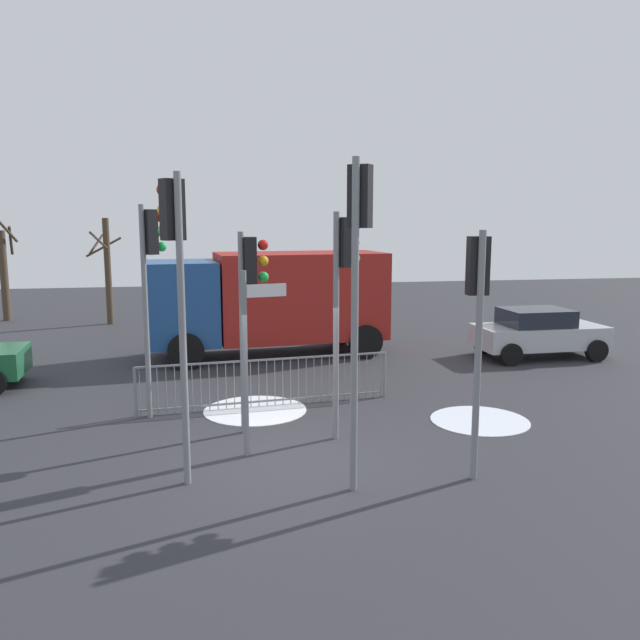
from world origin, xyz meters
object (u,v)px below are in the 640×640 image
Objects in this scene: delivery_truck at (270,298)px; bare_tree_centre at (3,270)px; traffic_light_foreground_right at (477,298)px; traffic_light_rear_left at (175,259)px; traffic_light_mid_right at (150,263)px; car_silver_far at (538,332)px; bare_tree_left at (107,269)px; traffic_light_foreground_left at (250,287)px; traffic_light_mid_left at (343,274)px; traffic_light_rear_right at (359,251)px; direction_sign_post at (248,354)px.

bare_tree_centre reaches higher than delivery_truck.
traffic_light_foreground_right is 4.65m from traffic_light_rear_left.
traffic_light_mid_right is 3.59m from traffic_light_rear_left.
car_silver_far is at bearing -29.96° from bare_tree_centre.
traffic_light_foreground_right is 18.50m from bare_tree_left.
traffic_light_foreground_left is at bearing -60.09° from bare_tree_centre.
traffic_light_rear_right reaches higher than traffic_light_mid_left.
traffic_light_mid_right is 6.55m from delivery_truck.
bare_tree_left is (-13.55, 8.69, 1.41)m from car_silver_far.
delivery_truck is (2.31, 9.16, -1.75)m from traffic_light_rear_left.
traffic_light_mid_left is 3.32m from traffic_light_rear_left.
traffic_light_rear_right is (-0.25, -2.24, 0.53)m from traffic_light_mid_left.
traffic_light_foreground_left is 0.89× the size of bare_tree_centre.
delivery_truck is at bearing 70.22° from direction_sign_post.
bare_tree_left is at bearing 95.05° from direction_sign_post.
car_silver_far is (7.24, 5.86, -2.33)m from traffic_light_mid_left.
traffic_light_foreground_right is 6.66m from traffic_light_mid_right.
car_silver_far is at bearing 105.10° from traffic_light_mid_left.
traffic_light_foreground_left is at bearing 26.70° from traffic_light_rear_left.
traffic_light_foreground_right reaches higher than delivery_truck.
bare_tree_left is at bearing 160.30° from traffic_light_mid_right.
bare_tree_left is 0.96× the size of bare_tree_centre.
traffic_light_rear_right is at bearing -47.79° from traffic_light_rear_left.
delivery_truck is at bearing 167.22° from traffic_light_foreground_left.
direction_sign_post reaches higher than car_silver_far.
car_silver_far is 0.92× the size of bare_tree_left.
traffic_light_mid_left reaches higher than bare_tree_left.
traffic_light_mid_right is at bearing 67.51° from traffic_light_rear_left.
traffic_light_foreground_left is at bearing 145.92° from traffic_light_foreground_right.
bare_tree_left reaches higher than traffic_light_foreground_right.
traffic_light_foreground_right reaches higher than direction_sign_post.
traffic_light_foreground_left is 0.78× the size of traffic_light_rear_right.
traffic_light_foreground_right is 0.90× the size of traffic_light_mid_right.
traffic_light_rear_left is at bearing -144.93° from car_silver_far.
traffic_light_foreground_right is 0.93× the size of traffic_light_mid_left.
bare_tree_left is (-3.41, 16.10, -1.31)m from traffic_light_rear_left.
direction_sign_post is (-3.45, 1.50, -1.07)m from traffic_light_foreground_right.
traffic_light_foreground_left is at bearing 72.82° from direction_sign_post.
traffic_light_rear_right reaches higher than bare_tree_left.
car_silver_far is (10.14, 7.41, -2.73)m from traffic_light_rear_left.
traffic_light_rear_right is 2.75m from traffic_light_rear_left.
car_silver_far is 20.63m from bare_tree_centre.
direction_sign_post is 15.85m from bare_tree_left.
bare_tree_centre reaches higher than traffic_light_foreground_left.
traffic_light_foreground_left is 1.78m from traffic_light_mid_left.
bare_tree_centre is (-8.94, 15.55, -0.77)m from traffic_light_foreground_left.
bare_tree_left is (-5.72, 6.94, 0.44)m from delivery_truck.
traffic_light_rear_right is at bearing 6.33° from traffic_light_mid_right.
direction_sign_post is at bearing 161.73° from traffic_light_foreground_right.
bare_tree_centre is at bearing 154.77° from traffic_light_rear_right.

